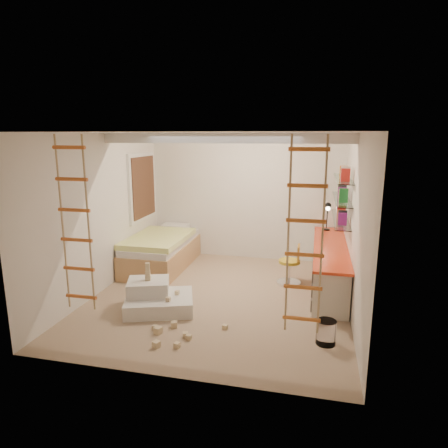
% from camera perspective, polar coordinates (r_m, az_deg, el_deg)
% --- Properties ---
extents(floor, '(4.50, 4.50, 0.00)m').
position_cam_1_polar(floor, '(6.57, -0.60, -10.40)').
color(floor, tan).
rests_on(floor, ground).
extents(ceiling_beam, '(4.00, 0.18, 0.16)m').
position_cam_1_polar(ceiling_beam, '(6.34, 0.00, 12.17)').
color(ceiling_beam, white).
rests_on(ceiling_beam, ceiling).
extents(window_frame, '(0.06, 1.15, 1.35)m').
position_cam_1_polar(window_frame, '(8.19, -11.65, 5.21)').
color(window_frame, white).
rests_on(window_frame, wall_left).
extents(window_blind, '(0.02, 1.00, 1.20)m').
position_cam_1_polar(window_blind, '(8.17, -11.39, 5.20)').
color(window_blind, '#4C2D1E').
rests_on(window_blind, window_frame).
extents(rope_ladder_left, '(0.41, 0.04, 2.13)m').
position_cam_1_polar(rope_ladder_left, '(5.09, -20.46, -0.15)').
color(rope_ladder_left, '#C05220').
rests_on(rope_ladder_left, ceiling).
extents(rope_ladder_right, '(0.41, 0.04, 2.13)m').
position_cam_1_polar(rope_ladder_right, '(4.26, 11.51, -1.97)').
color(rope_ladder_right, '#C76521').
rests_on(rope_ladder_right, ceiling).
extents(waste_bin, '(0.25, 0.25, 0.31)m').
position_cam_1_polar(waste_bin, '(5.33, 14.37, -14.75)').
color(waste_bin, white).
rests_on(waste_bin, floor).
extents(desk, '(0.56, 2.80, 0.75)m').
position_cam_1_polar(desk, '(7.08, 14.79, -5.62)').
color(desk, red).
rests_on(desk, floor).
extents(shelves, '(0.25, 1.80, 0.71)m').
position_cam_1_polar(shelves, '(7.10, 16.47, 3.43)').
color(shelves, white).
rests_on(shelves, wall_right).
extents(bed, '(1.02, 2.00, 0.69)m').
position_cam_1_polar(bed, '(8.00, -8.88, -3.80)').
color(bed, '#AD7F51').
rests_on(bed, floor).
extents(task_lamp, '(0.14, 0.36, 0.57)m').
position_cam_1_polar(task_lamp, '(7.83, 14.58, 1.67)').
color(task_lamp, black).
rests_on(task_lamp, desk).
extents(swivel_chair, '(0.43, 0.43, 0.71)m').
position_cam_1_polar(swivel_chair, '(7.12, 9.45, -6.47)').
color(swivel_chair, gold).
rests_on(swivel_chair, floor).
extents(play_platform, '(1.18, 1.04, 0.44)m').
position_cam_1_polar(play_platform, '(6.17, -9.65, -10.44)').
color(play_platform, silver).
rests_on(play_platform, floor).
extents(toy_blocks, '(1.40, 1.21, 0.71)m').
position_cam_1_polar(toy_blocks, '(5.69, -8.24, -12.06)').
color(toy_blocks, '#CCB284').
rests_on(toy_blocks, floor).
extents(books, '(0.14, 0.70, 0.92)m').
position_cam_1_polar(books, '(7.09, 16.51, 4.09)').
color(books, '#8C1E7F').
rests_on(books, shelves).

